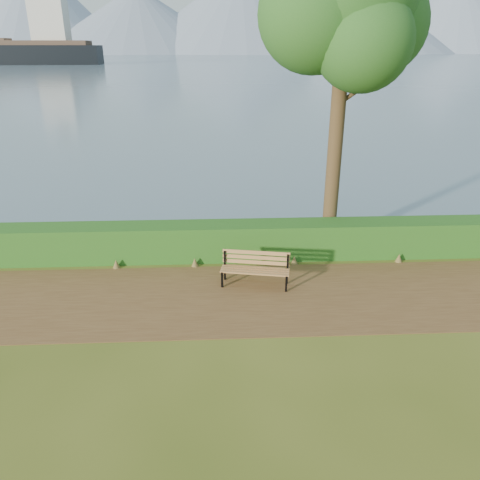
{
  "coord_description": "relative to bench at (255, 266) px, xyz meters",
  "views": [
    {
      "loc": [
        -0.44,
        -9.39,
        5.52
      ],
      "look_at": [
        0.08,
        1.2,
        1.1
      ],
      "focal_mm": 35.0,
      "sensor_mm": 36.0,
      "label": 1
    }
  ],
  "objects": [
    {
      "name": "tree",
      "position": [
        2.34,
        2.3,
        5.92
      ],
      "size": [
        4.41,
        3.61,
        8.62
      ],
      "rotation": [
        0.0,
        0.0,
        -0.01
      ],
      "color": "#332314",
      "rests_on": "ground"
    },
    {
      "name": "bench",
      "position": [
        0.0,
        0.0,
        0.0
      ],
      "size": [
        1.74,
        0.8,
        0.84
      ],
      "rotation": [
        0.0,
        0.0,
        -0.19
      ],
      "color": "black",
      "rests_on": "ground"
    },
    {
      "name": "ground",
      "position": [
        -0.45,
        -0.96,
        -0.49
      ],
      "size": [
        140.0,
        140.0,
        0.0
      ],
      "primitive_type": "plane",
      "color": "#465217",
      "rests_on": "ground"
    },
    {
      "name": "hedge",
      "position": [
        -0.45,
        1.64,
        0.01
      ],
      "size": [
        32.0,
        0.85,
        1.0
      ],
      "primitive_type": "cube",
      "color": "#184F16",
      "rests_on": "ground"
    },
    {
      "name": "path",
      "position": [
        -0.45,
        -0.66,
        -0.48
      ],
      "size": [
        40.0,
        3.4,
        0.01
      ],
      "primitive_type": "cube",
      "color": "brown",
      "rests_on": "ground"
    },
    {
      "name": "mountains",
      "position": [
        -9.62,
        405.09,
        27.21
      ],
      "size": [
        585.0,
        190.0,
        70.0
      ],
      "color": "slate",
      "rests_on": "ground"
    },
    {
      "name": "water",
      "position": [
        -0.45,
        259.04,
        -0.48
      ],
      "size": [
        700.0,
        510.0,
        0.0
      ],
      "primitive_type": "cube",
      "color": "slate",
      "rests_on": "ground"
    }
  ]
}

